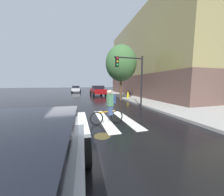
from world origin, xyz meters
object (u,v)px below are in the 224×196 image
(traffic_light_near, at_px, (133,73))
(fire_hydrant, at_px, (128,95))
(sedan_mid, at_px, (98,90))
(manhole_cover, at_px, (102,136))
(street_tree_near, at_px, (121,63))
(cyclist, at_px, (109,107))
(sedan_far, at_px, (76,89))

(traffic_light_near, xyz_separation_m, fire_hydrant, (1.80, 5.01, -2.33))
(sedan_mid, height_order, fire_hydrant, sedan_mid)
(manhole_cover, relative_size, sedan_mid, 0.13)
(street_tree_near, bearing_deg, cyclist, -113.86)
(manhole_cover, xyz_separation_m, sedan_mid, (2.52, 16.36, 0.85))
(traffic_light_near, distance_m, street_tree_near, 4.88)
(sedan_mid, relative_size, street_tree_near, 0.76)
(fire_hydrant, bearing_deg, cyclist, -118.94)
(manhole_cover, bearing_deg, sedan_far, 92.62)
(sedan_far, relative_size, street_tree_near, 0.69)
(manhole_cover, distance_m, traffic_light_near, 6.48)
(sedan_far, bearing_deg, street_tree_near, -71.37)
(fire_hydrant, bearing_deg, manhole_cover, -118.44)
(manhole_cover, bearing_deg, street_tree_near, 65.94)
(manhole_cover, bearing_deg, traffic_light_near, 53.58)
(street_tree_near, bearing_deg, sedan_mid, 102.96)
(manhole_cover, distance_m, cyclist, 1.70)
(manhole_cover, xyz_separation_m, cyclist, (0.63, 1.33, 0.84))
(sedan_mid, relative_size, traffic_light_near, 1.16)
(sedan_far, height_order, street_tree_near, street_tree_near)
(sedan_mid, xyz_separation_m, fire_hydrant, (2.73, -6.66, -0.32))
(sedan_mid, relative_size, fire_hydrant, 6.25)
(cyclist, bearing_deg, street_tree_near, 66.14)
(manhole_cover, relative_size, traffic_light_near, 0.15)
(manhole_cover, relative_size, street_tree_near, 0.10)
(sedan_mid, relative_size, sedan_far, 1.11)
(manhole_cover, bearing_deg, fire_hydrant, 61.56)
(fire_hydrant, relative_size, street_tree_near, 0.12)
(cyclist, distance_m, fire_hydrant, 9.56)
(cyclist, relative_size, street_tree_near, 0.27)
(sedan_mid, distance_m, street_tree_near, 8.05)
(sedan_mid, height_order, cyclist, cyclist)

